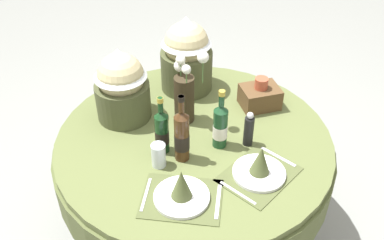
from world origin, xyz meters
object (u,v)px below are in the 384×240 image
at_px(wine_bottle_centre, 220,126).
at_px(gift_tub_back_left, 121,82).
at_px(dining_table, 194,158).
at_px(woven_basket_side_right, 260,96).
at_px(tumbler_near_left, 159,155).
at_px(wine_bottle_left, 162,131).
at_px(gift_tub_back_centre, 186,52).
at_px(place_setting_left, 182,191).
at_px(flower_vase, 185,93).
at_px(pepper_mill, 249,130).
at_px(place_setting_right, 260,167).
at_px(wine_bottle_right, 182,136).

height_order(wine_bottle_centre, gift_tub_back_left, gift_tub_back_left).
relative_size(dining_table, woven_basket_side_right, 7.02).
relative_size(dining_table, tumbler_near_left, 11.84).
xyz_separation_m(wine_bottle_left, gift_tub_back_centre, (0.26, 0.50, 0.12)).
xyz_separation_m(place_setting_left, wine_bottle_centre, (0.27, 0.29, 0.07)).
height_order(wine_bottle_left, gift_tub_back_centre, gift_tub_back_centre).
height_order(tumbler_near_left, gift_tub_back_centre, gift_tub_back_centre).
distance_m(flower_vase, wine_bottle_centre, 0.27).
height_order(pepper_mill, woven_basket_side_right, pepper_mill).
bearing_deg(flower_vase, woven_basket_side_right, 1.01).
relative_size(place_setting_right, wine_bottle_right, 1.21).
xyz_separation_m(flower_vase, wine_bottle_left, (-0.17, -0.21, -0.05)).
bearing_deg(wine_bottle_right, woven_basket_side_right, 29.57).
distance_m(place_setting_right, flower_vase, 0.54).
bearing_deg(place_setting_right, gift_tub_back_left, 130.02).
height_order(dining_table, wine_bottle_right, wine_bottle_right).
bearing_deg(place_setting_right, wine_bottle_left, 143.33).
height_order(place_setting_right, pepper_mill, pepper_mill).
distance_m(flower_vase, pepper_mill, 0.37).
height_order(dining_table, woven_basket_side_right, woven_basket_side_right).
height_order(wine_bottle_centre, gift_tub_back_centre, gift_tub_back_centre).
bearing_deg(gift_tub_back_left, gift_tub_back_centre, 24.13).
xyz_separation_m(place_setting_left, woven_basket_side_right, (0.58, 0.54, 0.02)).
relative_size(tumbler_near_left, gift_tub_back_centre, 0.27).
bearing_deg(wine_bottle_right, wine_bottle_left, 134.35).
bearing_deg(wine_bottle_centre, gift_tub_back_centre, 91.90).
relative_size(place_setting_left, wine_bottle_left, 1.35).
relative_size(wine_bottle_centre, tumbler_near_left, 2.67).
height_order(place_setting_left, pepper_mill, pepper_mill).
bearing_deg(pepper_mill, wine_bottle_right, -178.36).
distance_m(wine_bottle_left, gift_tub_back_centre, 0.57).
bearing_deg(tumbler_near_left, flower_vase, 55.45).
relative_size(wine_bottle_right, pepper_mill, 1.85).
xyz_separation_m(wine_bottle_left, wine_bottle_centre, (0.27, -0.04, 0.00)).
relative_size(place_setting_left, place_setting_right, 0.97).
relative_size(place_setting_left, flower_vase, 0.98).
relative_size(wine_bottle_right, gift_tub_back_centre, 0.80).
bearing_deg(wine_bottle_left, wine_bottle_right, -45.65).
xyz_separation_m(dining_table, tumbler_near_left, (-0.21, -0.15, 0.20)).
bearing_deg(wine_bottle_left, tumbler_near_left, -112.45).
distance_m(flower_vase, woven_basket_side_right, 0.43).
relative_size(place_setting_left, wine_bottle_centre, 1.31).
relative_size(wine_bottle_left, pepper_mill, 1.61).
bearing_deg(woven_basket_side_right, place_setting_left, -137.15).
bearing_deg(gift_tub_back_left, place_setting_left, -77.97).
relative_size(place_setting_right, pepper_mill, 2.24).
bearing_deg(gift_tub_back_centre, place_setting_left, -106.80).
relative_size(dining_table, pepper_mill, 7.39).
distance_m(pepper_mill, woven_basket_side_right, 0.33).
bearing_deg(tumbler_near_left, place_setting_right, -24.17).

